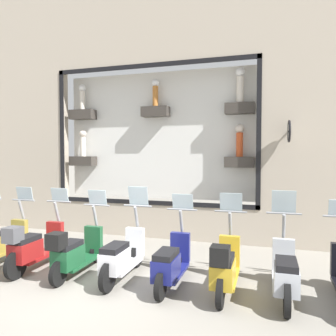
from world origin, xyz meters
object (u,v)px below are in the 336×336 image
scooter_yellow_2 (225,267)px  scooter_white_4 (122,257)px  scooter_silver_1 (285,273)px  scooter_green_5 (74,252)px  scooter_red_6 (33,247)px  scooter_navy_3 (171,263)px

scooter_yellow_2 → scooter_white_4: bearing=87.9°
scooter_white_4 → scooter_yellow_2: bearing=-92.1°
scooter_yellow_2 → scooter_white_4: scooter_white_4 is taller
scooter_silver_1 → scooter_white_4: (0.00, 2.84, 0.00)m
scooter_green_5 → scooter_red_6: 0.95m
scooter_navy_3 → scooter_green_5: 1.89m
scooter_silver_1 → scooter_white_4: 2.84m
scooter_red_6 → scooter_green_5: bearing=-90.7°
scooter_yellow_2 → scooter_navy_3: (0.06, 0.95, -0.05)m
scooter_navy_3 → scooter_white_4: bearing=89.5°
scooter_yellow_2 → scooter_navy_3: scooter_yellow_2 is taller
scooter_white_4 → scooter_green_5: scooter_white_4 is taller
scooter_yellow_2 → scooter_red_6: (0.01, 3.78, 0.02)m
scooter_silver_1 → scooter_yellow_2: bearing=94.2°
scooter_silver_1 → scooter_navy_3: (-0.01, 1.89, -0.02)m
scooter_navy_3 → scooter_green_5: (-0.06, 1.89, 0.04)m
scooter_silver_1 → scooter_yellow_2: scooter_silver_1 is taller
scooter_white_4 → scooter_red_6: size_ratio=1.00×
scooter_yellow_2 → scooter_red_6: bearing=89.9°
scooter_silver_1 → scooter_red_6: scooter_silver_1 is taller
scooter_silver_1 → scooter_green_5: scooter_silver_1 is taller
scooter_silver_1 → scooter_green_5: bearing=91.1°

